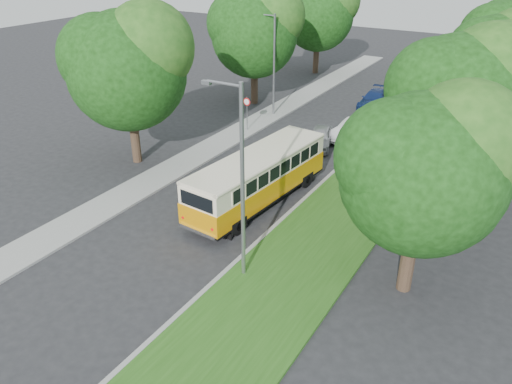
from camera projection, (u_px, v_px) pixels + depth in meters
The scene contains 13 objects.
ground at pixel (196, 221), 24.28m from camera, with size 120.00×120.00×0.00m, color #242427.
curb at pixel (308, 196), 26.43m from camera, with size 0.20×70.00×0.15m, color gray.
grass_verge at pixel (349, 208), 25.36m from camera, with size 4.50×70.00×0.13m, color #255416.
sidewalk at pixel (182, 164), 30.26m from camera, with size 2.20×70.00×0.12m, color gray.
treeline at pixel (388, 42), 33.88m from camera, with size 24.27×41.91×9.46m.
lamppost_near at pixel (240, 179), 18.46m from camera, with size 1.71×0.16×8.00m.
lamppost_far at pixel (273, 62), 36.76m from camera, with size 1.71×0.16×7.50m.
warning_sign at pixel (247, 108), 34.70m from camera, with size 0.56×0.10×2.50m.
vintage_bus at pixel (258, 179), 25.30m from camera, with size 2.40×9.33×2.77m, color orange, non-canonical shape.
car_silver at pixel (320, 137), 32.58m from camera, with size 1.52×3.78×1.29m, color #9D9EA2.
car_white at pixel (355, 130), 33.67m from camera, with size 1.51×4.34×1.43m, color silver.
car_blue at pixel (375, 100), 40.01m from camera, with size 1.90×4.68×1.36m, color navy.
car_grey at pixel (413, 86), 43.54m from camera, with size 2.33×5.06×1.41m, color #515357.
Camera 1 is at (13.24, -16.49, 12.37)m, focal length 35.00 mm.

